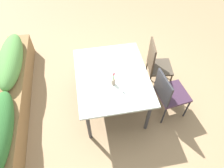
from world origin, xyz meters
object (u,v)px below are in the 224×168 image
object	(u,v)px
flower_vase	(113,80)
chair_near_right	(156,64)
dining_table	(112,78)
chair_near_left	(169,93)
planter_box	(10,98)

from	to	relation	value
flower_vase	chair_near_right	bearing A→B (deg)	-59.95
dining_table	chair_near_left	xyz separation A→B (m)	(-0.33, -0.87, -0.17)
flower_vase	dining_table	bearing A→B (deg)	-4.04
dining_table	flower_vase	world-z (taller)	flower_vase
chair_near_right	planter_box	world-z (taller)	chair_near_right
dining_table	flower_vase	distance (m)	0.24
chair_near_left	flower_vase	xyz separation A→B (m)	(0.14, 0.88, 0.33)
chair_near_left	planter_box	world-z (taller)	chair_near_left
dining_table	chair_near_right	xyz separation A→B (m)	(0.33, -0.86, -0.15)
dining_table	chair_near_left	distance (m)	0.94
chair_near_left	chair_near_right	bearing A→B (deg)	172.87
chair_near_right	dining_table	bearing A→B (deg)	-61.67
chair_near_right	chair_near_left	distance (m)	0.65
chair_near_left	flower_vase	distance (m)	0.95
chair_near_right	flower_vase	world-z (taller)	flower_vase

